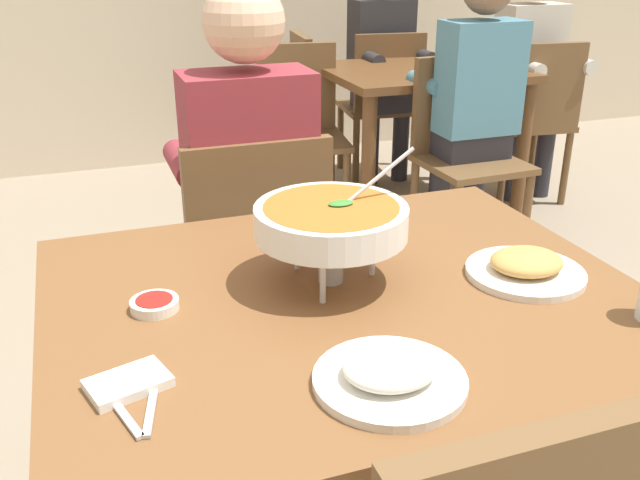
% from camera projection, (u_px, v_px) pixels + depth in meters
% --- Properties ---
extents(dining_table_main, '(1.14, 0.93, 0.77)m').
position_uv_depth(dining_table_main, '(345.00, 344.00, 1.41)').
color(dining_table_main, brown).
rests_on(dining_table_main, ground_plane).
extents(chair_diner_main, '(0.44, 0.44, 0.90)m').
position_uv_depth(chair_diner_main, '(253.00, 259.00, 2.12)').
color(chair_diner_main, brown).
rests_on(chair_diner_main, ground_plane).
extents(diner_main, '(0.40, 0.45, 1.31)m').
position_uv_depth(diner_main, '(247.00, 181.00, 2.06)').
color(diner_main, '#2D2D38').
rests_on(diner_main, ground_plane).
extents(curry_bowl, '(0.33, 0.30, 0.26)m').
position_uv_depth(curry_bowl, '(331.00, 221.00, 1.36)').
color(curry_bowl, silver).
rests_on(curry_bowl, dining_table_main).
extents(rice_plate, '(0.24, 0.24, 0.06)m').
position_uv_depth(rice_plate, '(390.00, 373.00, 1.08)').
color(rice_plate, white).
rests_on(rice_plate, dining_table_main).
extents(appetizer_plate, '(0.24, 0.24, 0.06)m').
position_uv_depth(appetizer_plate, '(526.00, 267.00, 1.42)').
color(appetizer_plate, white).
rests_on(appetizer_plate, dining_table_main).
extents(sauce_dish, '(0.09, 0.09, 0.02)m').
position_uv_depth(sauce_dish, '(155.00, 304.00, 1.30)').
color(sauce_dish, white).
rests_on(sauce_dish, dining_table_main).
extents(napkin_folded, '(0.14, 0.11, 0.02)m').
position_uv_depth(napkin_folded, '(128.00, 383.00, 1.08)').
color(napkin_folded, white).
rests_on(napkin_folded, dining_table_main).
extents(fork_utensil, '(0.06, 0.17, 0.01)m').
position_uv_depth(fork_utensil, '(118.00, 407.00, 1.03)').
color(fork_utensil, silver).
rests_on(fork_utensil, dining_table_main).
extents(spoon_utensil, '(0.05, 0.17, 0.01)m').
position_uv_depth(spoon_utensil, '(153.00, 400.00, 1.04)').
color(spoon_utensil, silver).
rests_on(spoon_utensil, dining_table_main).
extents(dining_table_far, '(1.00, 0.80, 0.77)m').
position_uv_depth(dining_table_far, '(420.00, 95.00, 3.74)').
color(dining_table_far, brown).
rests_on(dining_table_far, ground_plane).
extents(chair_bg_left, '(0.49, 0.49, 0.90)m').
position_uv_depth(chair_bg_left, '(533.00, 113.00, 3.86)').
color(chair_bg_left, brown).
rests_on(chair_bg_left, ground_plane).
extents(chair_bg_middle, '(0.46, 0.46, 0.90)m').
position_uv_depth(chair_bg_middle, '(463.00, 143.00, 3.31)').
color(chair_bg_middle, brown).
rests_on(chair_bg_middle, ground_plane).
extents(chair_bg_right, '(0.49, 0.49, 0.90)m').
position_uv_depth(chair_bg_right, '(383.00, 98.00, 4.22)').
color(chair_bg_right, brown).
rests_on(chair_bg_right, ground_plane).
extents(chair_bg_corner, '(0.50, 0.50, 0.90)m').
position_uv_depth(chair_bg_corner, '(300.00, 123.00, 3.67)').
color(chair_bg_corner, brown).
rests_on(chair_bg_corner, ground_plane).
extents(chair_bg_window, '(0.48, 0.48, 0.90)m').
position_uv_depth(chair_bg_window, '(283.00, 105.00, 4.06)').
color(chair_bg_window, brown).
rests_on(chair_bg_window, ground_plane).
extents(patron_bg_left, '(0.40, 0.45, 1.31)m').
position_uv_depth(patron_bg_left, '(532.00, 66.00, 3.89)').
color(patron_bg_left, '#2D2D38').
rests_on(patron_bg_left, ground_plane).
extents(patron_bg_middle, '(0.40, 0.45, 1.31)m').
position_uv_depth(patron_bg_middle, '(474.00, 93.00, 3.21)').
color(patron_bg_middle, '#2D2D38').
rests_on(patron_bg_middle, ground_plane).
extents(patron_bg_right, '(0.40, 0.45, 1.31)m').
position_uv_depth(patron_bg_right, '(383.00, 57.00, 4.16)').
color(patron_bg_right, '#2D2D38').
rests_on(patron_bg_right, ground_plane).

